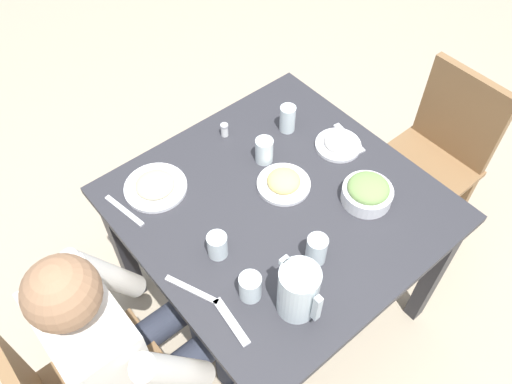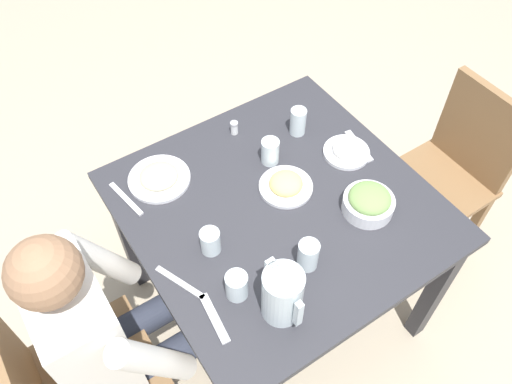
{
  "view_description": "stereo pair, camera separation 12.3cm",
  "coord_description": "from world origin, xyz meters",
  "px_view_note": "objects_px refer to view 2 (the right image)",
  "views": [
    {
      "loc": [
        0.78,
        -0.76,
        2.17
      ],
      "look_at": [
        -0.06,
        -0.06,
        0.8
      ],
      "focal_mm": 36.26,
      "sensor_mm": 36.0,
      "label": 1
    },
    {
      "loc": [
        0.85,
        -0.66,
        2.17
      ],
      "look_at": [
        -0.06,
        -0.06,
        0.8
      ],
      "focal_mm": 36.26,
      "sensor_mm": 36.0,
      "label": 2
    }
  ],
  "objects_px": {
    "chair_far": "(452,168)",
    "water_glass_by_pitcher": "(237,286)",
    "plate_fries": "(286,185)",
    "water_glass_center": "(298,121)",
    "diner_near": "(116,327)",
    "water_glass_near_left": "(210,241)",
    "water_glass_far_right": "(270,151)",
    "salad_bowl": "(369,202)",
    "water_pitcher": "(283,294)",
    "plate_yoghurt": "(347,150)",
    "dining_table": "(278,222)",
    "salt_shaker": "(234,128)",
    "plate_beans": "(159,177)",
    "water_glass_far_left": "(308,255)",
    "chair_near": "(68,379)"
  },
  "relations": [
    {
      "from": "dining_table",
      "to": "diner_near",
      "type": "bearing_deg",
      "value": -85.96
    },
    {
      "from": "plate_yoghurt",
      "to": "salt_shaker",
      "type": "bearing_deg",
      "value": -138.02
    },
    {
      "from": "chair_far",
      "to": "plate_fries",
      "type": "relative_size",
      "value": 4.51
    },
    {
      "from": "plate_fries",
      "to": "water_glass_center",
      "type": "distance_m",
      "value": 0.29
    },
    {
      "from": "plate_fries",
      "to": "water_glass_near_left",
      "type": "bearing_deg",
      "value": -78.06
    },
    {
      "from": "plate_beans",
      "to": "water_glass_center",
      "type": "height_order",
      "value": "water_glass_center"
    },
    {
      "from": "water_glass_far_right",
      "to": "water_glass_by_pitcher",
      "type": "distance_m",
      "value": 0.55
    },
    {
      "from": "diner_near",
      "to": "chair_far",
      "type": "bearing_deg",
      "value": 88.07
    },
    {
      "from": "plate_beans",
      "to": "water_glass_near_left",
      "type": "xyz_separation_m",
      "value": [
        0.35,
        0.01,
        0.03
      ]
    },
    {
      "from": "diner_near",
      "to": "water_glass_far_right",
      "type": "height_order",
      "value": "diner_near"
    },
    {
      "from": "dining_table",
      "to": "diner_near",
      "type": "distance_m",
      "value": 0.66
    },
    {
      "from": "plate_yoghurt",
      "to": "water_glass_near_left",
      "type": "distance_m",
      "value": 0.64
    },
    {
      "from": "dining_table",
      "to": "salt_shaker",
      "type": "bearing_deg",
      "value": 171.78
    },
    {
      "from": "salad_bowl",
      "to": "water_glass_by_pitcher",
      "type": "xyz_separation_m",
      "value": [
        0.02,
        -0.54,
        0.01
      ]
    },
    {
      "from": "dining_table",
      "to": "water_glass_far_right",
      "type": "relative_size",
      "value": 10.11
    },
    {
      "from": "chair_far",
      "to": "water_glass_near_left",
      "type": "relative_size",
      "value": 9.67
    },
    {
      "from": "chair_near",
      "to": "plate_fries",
      "type": "bearing_deg",
      "value": 95.7
    },
    {
      "from": "chair_near",
      "to": "plate_fries",
      "type": "distance_m",
      "value": 0.96
    },
    {
      "from": "dining_table",
      "to": "chair_far",
      "type": "distance_m",
      "value": 0.88
    },
    {
      "from": "chair_near",
      "to": "water_glass_far_right",
      "type": "height_order",
      "value": "chair_near"
    },
    {
      "from": "water_glass_by_pitcher",
      "to": "water_glass_center",
      "type": "bearing_deg",
      "value": 129.11
    },
    {
      "from": "diner_near",
      "to": "water_glass_far_right",
      "type": "bearing_deg",
      "value": 107.26
    },
    {
      "from": "water_glass_near_left",
      "to": "chair_far",
      "type": "bearing_deg",
      "value": 86.56
    },
    {
      "from": "dining_table",
      "to": "water_glass_far_left",
      "type": "bearing_deg",
      "value": -14.7
    },
    {
      "from": "plate_yoghurt",
      "to": "water_glass_far_right",
      "type": "distance_m",
      "value": 0.29
    },
    {
      "from": "chair_far",
      "to": "water_glass_by_pitcher",
      "type": "xyz_separation_m",
      "value": [
        0.11,
        -1.16,
        0.31
      ]
    },
    {
      "from": "water_pitcher",
      "to": "water_glass_far_left",
      "type": "relative_size",
      "value": 1.78
    },
    {
      "from": "salt_shaker",
      "to": "plate_yoghurt",
      "type": "bearing_deg",
      "value": 41.98
    },
    {
      "from": "dining_table",
      "to": "water_glass_far_right",
      "type": "xyz_separation_m",
      "value": [
        -0.18,
        0.09,
        0.16
      ]
    },
    {
      "from": "water_glass_far_right",
      "to": "water_glass_far_left",
      "type": "xyz_separation_m",
      "value": [
        0.43,
        -0.15,
        0.0
      ]
    },
    {
      "from": "diner_near",
      "to": "water_glass_far_left",
      "type": "xyz_separation_m",
      "value": [
        0.2,
        0.59,
        0.17
      ]
    },
    {
      "from": "dining_table",
      "to": "chair_near",
      "type": "relative_size",
      "value": 1.16
    },
    {
      "from": "diner_near",
      "to": "water_glass_by_pitcher",
      "type": "height_order",
      "value": "diner_near"
    },
    {
      "from": "water_pitcher",
      "to": "salad_bowl",
      "type": "xyz_separation_m",
      "value": [
        -0.14,
        0.46,
        -0.05
      ]
    },
    {
      "from": "salad_bowl",
      "to": "plate_yoghurt",
      "type": "bearing_deg",
      "value": 155.81
    },
    {
      "from": "plate_yoghurt",
      "to": "salt_shaker",
      "type": "xyz_separation_m",
      "value": [
        -0.32,
        -0.29,
        0.01
      ]
    },
    {
      "from": "water_glass_by_pitcher",
      "to": "water_glass_near_left",
      "type": "relative_size",
      "value": 1.06
    },
    {
      "from": "plate_fries",
      "to": "plate_yoghurt",
      "type": "bearing_deg",
      "value": 92.08
    },
    {
      "from": "salad_bowl",
      "to": "chair_near",
      "type": "bearing_deg",
      "value": -97.18
    },
    {
      "from": "water_glass_near_left",
      "to": "water_glass_by_pitcher",
      "type": "bearing_deg",
      "value": -4.56
    },
    {
      "from": "diner_near",
      "to": "salad_bowl",
      "type": "height_order",
      "value": "diner_near"
    },
    {
      "from": "water_glass_far_left",
      "to": "dining_table",
      "type": "bearing_deg",
      "value": 165.3
    },
    {
      "from": "water_glass_by_pitcher",
      "to": "water_glass_far_right",
      "type": "bearing_deg",
      "value": 135.18
    },
    {
      "from": "chair_far",
      "to": "diner_near",
      "type": "xyz_separation_m",
      "value": [
        -0.05,
        -1.51,
        0.15
      ]
    },
    {
      "from": "water_glass_far_right",
      "to": "water_glass_by_pitcher",
      "type": "xyz_separation_m",
      "value": [
        0.39,
        -0.39,
        -0.0
      ]
    },
    {
      "from": "chair_far",
      "to": "plate_yoghurt",
      "type": "bearing_deg",
      "value": -106.61
    },
    {
      "from": "plate_yoghurt",
      "to": "plate_fries",
      "type": "xyz_separation_m",
      "value": [
        0.01,
        -0.29,
        -0.0
      ]
    },
    {
      "from": "chair_far",
      "to": "salt_shaker",
      "type": "bearing_deg",
      "value": -120.66
    },
    {
      "from": "water_glass_by_pitcher",
      "to": "water_glass_near_left",
      "type": "distance_m",
      "value": 0.18
    },
    {
      "from": "water_glass_by_pitcher",
      "to": "plate_fries",
      "type": "bearing_deg",
      "value": 124.97
    }
  ]
}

